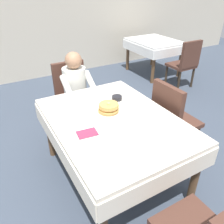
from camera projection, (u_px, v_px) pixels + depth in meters
name	position (u px, v px, depth m)	size (l,w,h in m)	color
ground_plane	(113.00, 175.00, 2.52)	(14.00, 14.00, 0.00)	#3D4756
dining_table_main	(113.00, 126.00, 2.19)	(1.12, 1.52, 0.74)	silver
chair_diner	(73.00, 92.00, 3.14)	(0.44, 0.45, 0.93)	#4C2D23
diner_person	(76.00, 87.00, 2.96)	(0.40, 0.43, 1.12)	silver
chair_right_side	(172.00, 116.00, 2.58)	(0.45, 0.44, 0.93)	#4C2D23
plate_breakfast	(109.00, 112.00, 2.23)	(0.28, 0.28, 0.02)	white
breakfast_stack	(109.00, 108.00, 2.21)	(0.21, 0.21, 0.09)	tan
cup_coffee	(133.00, 104.00, 2.30)	(0.11, 0.08, 0.08)	white
bowl_butter	(117.00, 98.00, 2.47)	(0.11, 0.11, 0.04)	black
syrup_pitcher	(78.00, 110.00, 2.21)	(0.08, 0.08, 0.07)	silver
fork_left_of_plate	(92.00, 119.00, 2.14)	(0.18, 0.01, 0.01)	silver
knife_right_of_plate	(126.00, 109.00, 2.30)	(0.20, 0.01, 0.01)	silver
spoon_near_edge	(123.00, 128.00, 2.00)	(0.15, 0.01, 0.01)	silver
napkin_folded	(87.00, 133.00, 1.93)	(0.17, 0.12, 0.01)	#8C2D4C
background_table_far	(154.00, 46.00, 4.97)	(0.92, 1.12, 0.74)	white
background_chair_empty	(186.00, 62.00, 4.31)	(0.44, 0.45, 0.93)	#4C2D23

